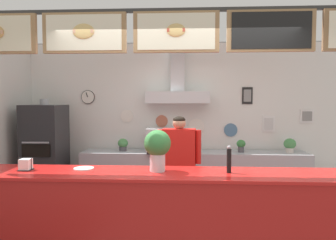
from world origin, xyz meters
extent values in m
cube|color=gray|center=(0.00, 2.40, 1.41)|extent=(5.63, 0.12, 2.81)
cube|color=white|center=(0.00, 2.33, 1.41)|extent=(5.59, 0.01, 2.77)
cylinder|color=black|center=(-1.69, 2.32, 1.83)|extent=(0.25, 0.02, 0.25)
cylinder|color=white|center=(-1.69, 2.31, 1.83)|extent=(0.23, 0.01, 0.23)
cube|color=black|center=(-1.71, 2.30, 1.87)|extent=(0.04, 0.01, 0.09)
cylinder|color=white|center=(-0.97, 2.32, 1.49)|extent=(0.23, 0.02, 0.23)
cylinder|color=#C1664C|center=(-0.34, 2.32, 1.39)|extent=(0.22, 0.02, 0.22)
cylinder|color=white|center=(0.29, 2.32, 1.30)|extent=(0.29, 0.02, 0.29)
cylinder|color=teal|center=(0.91, 2.32, 1.24)|extent=(0.24, 0.02, 0.24)
cube|color=black|center=(1.20, 2.32, 1.85)|extent=(0.18, 0.02, 0.30)
cube|color=gray|center=(1.20, 2.31, 1.85)|extent=(0.13, 0.01, 0.22)
cube|color=white|center=(1.58, 2.32, 1.35)|extent=(0.22, 0.02, 0.29)
cube|color=silver|center=(1.58, 2.31, 1.35)|extent=(0.16, 0.01, 0.21)
cube|color=white|center=(2.25, 2.32, 1.49)|extent=(0.23, 0.02, 0.23)
cube|color=gray|center=(2.25, 2.31, 1.49)|extent=(0.17, 0.01, 0.17)
cube|color=silver|center=(-0.04, 2.13, 1.82)|extent=(1.10, 0.41, 0.20)
cube|color=silver|center=(-0.04, 2.22, 2.34)|extent=(0.24, 0.24, 0.84)
cube|color=#2D2D2D|center=(0.00, -0.13, 2.70)|extent=(4.78, 0.04, 0.04)
cube|color=#9E754C|center=(-0.96, -0.16, 2.47)|extent=(0.88, 0.05, 0.42)
cube|color=#F2E5C6|center=(-0.96, -0.19, 2.47)|extent=(0.79, 0.01, 0.37)
ellipsoid|color=#E5BC70|center=(-0.96, -0.20, 2.48)|extent=(0.22, 0.04, 0.16)
cube|color=tan|center=(-0.96, -0.21, 2.48)|extent=(0.21, 0.01, 0.04)
cube|color=#9E754C|center=(0.00, -0.16, 2.47)|extent=(0.88, 0.05, 0.42)
cube|color=#F2E5C6|center=(0.00, -0.19, 2.47)|extent=(0.79, 0.01, 0.37)
ellipsoid|color=#E5BC70|center=(0.00, -0.20, 2.48)|extent=(0.19, 0.04, 0.13)
cube|color=#B74233|center=(0.00, -0.21, 2.48)|extent=(0.18, 0.01, 0.03)
cube|color=#9E754C|center=(0.96, -0.16, 2.47)|extent=(0.88, 0.05, 0.42)
cube|color=black|center=(0.96, -0.19, 2.47)|extent=(0.79, 0.01, 0.37)
cube|color=#B21916|center=(0.00, -0.33, 0.51)|extent=(4.46, 0.60, 1.02)
cube|color=red|center=(0.00, -0.33, 1.03)|extent=(4.55, 0.63, 0.03)
cube|color=#A3A5AD|center=(0.24, 2.00, 0.44)|extent=(3.85, 0.55, 0.89)
cube|color=gray|center=(0.24, 2.00, 0.16)|extent=(3.66, 0.51, 0.02)
cube|color=#232326|center=(-2.24, 1.71, 0.85)|extent=(0.61, 0.64, 1.69)
cube|color=black|center=(-2.24, 1.38, 0.98)|extent=(0.46, 0.02, 0.20)
cube|color=#A3A5AD|center=(-2.24, 1.36, 1.11)|extent=(0.43, 0.02, 0.02)
cylinder|color=#A3A5AD|center=(-2.24, 1.71, 1.74)|extent=(0.14, 0.14, 0.10)
cube|color=#232328|center=(0.01, 0.95, 0.41)|extent=(0.36, 0.23, 0.82)
cube|color=red|center=(0.01, 0.95, 1.10)|extent=(0.47, 0.26, 0.55)
cylinder|color=red|center=(0.28, 0.93, 1.13)|extent=(0.08, 0.08, 0.47)
cylinder|color=red|center=(-0.26, 0.97, 1.13)|extent=(0.08, 0.08, 0.47)
sphere|color=tan|center=(0.01, 0.95, 1.46)|extent=(0.18, 0.18, 0.18)
ellipsoid|color=black|center=(0.01, 0.95, 1.50)|extent=(0.17, 0.17, 0.10)
cube|color=silver|center=(-0.27, 1.98, 1.09)|extent=(0.60, 0.46, 0.41)
cylinder|color=#4C4C51|center=(-0.38, 1.72, 1.07)|extent=(0.06, 0.06, 0.06)
cube|color=black|center=(-0.27, 1.71, 0.91)|extent=(0.54, 0.10, 0.04)
sphere|color=black|center=(-0.09, 1.73, 1.17)|extent=(0.04, 0.04, 0.04)
cylinder|color=beige|center=(1.86, 1.99, 0.93)|extent=(0.13, 0.13, 0.08)
ellipsoid|color=#47894C|center=(1.86, 1.99, 1.04)|extent=(0.20, 0.20, 0.18)
cylinder|color=#4C4C51|center=(-1.00, 2.03, 0.92)|extent=(0.13, 0.13, 0.07)
ellipsoid|color=#47894C|center=(-1.00, 2.03, 1.02)|extent=(0.18, 0.18, 0.16)
cylinder|color=beige|center=(0.15, 2.04, 0.92)|extent=(0.11, 0.11, 0.07)
ellipsoid|color=#47894C|center=(0.15, 2.04, 1.03)|extent=(0.21, 0.21, 0.19)
cylinder|color=#4C4C51|center=(1.04, 1.99, 0.93)|extent=(0.10, 0.10, 0.09)
ellipsoid|color=#387A3D|center=(1.04, 1.99, 1.03)|extent=(0.15, 0.15, 0.13)
cylinder|color=white|center=(-0.97, -0.22, 1.05)|extent=(0.21, 0.21, 0.01)
cube|color=#262628|center=(-1.55, -0.31, 1.05)|extent=(0.12, 0.12, 0.01)
cylinder|color=#262628|center=(-1.61, -0.31, 1.12)|extent=(0.01, 0.01, 0.13)
cylinder|color=#262628|center=(-1.49, -0.31, 1.12)|extent=(0.01, 0.01, 0.13)
cube|color=white|center=(-1.55, -0.31, 1.11)|extent=(0.11, 0.11, 0.11)
cylinder|color=silver|center=(-0.18, -0.28, 1.14)|extent=(0.16, 0.16, 0.19)
cylinder|color=gray|center=(-0.18, -0.28, 1.08)|extent=(0.15, 0.15, 0.06)
ellipsoid|color=#387A3D|center=(-0.18, -0.28, 1.33)|extent=(0.27, 0.27, 0.27)
cylinder|color=black|center=(0.53, -0.31, 1.17)|extent=(0.05, 0.05, 0.24)
sphere|color=gray|center=(0.53, -0.31, 1.30)|extent=(0.04, 0.04, 0.04)
camera|label=1|loc=(0.10, -3.51, 1.77)|focal=34.50mm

